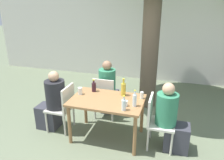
{
  "coord_description": "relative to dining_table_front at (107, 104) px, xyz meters",
  "views": [
    {
      "loc": [
        1.06,
        -3.25,
        2.41
      ],
      "look_at": [
        0.0,
        0.3,
        1.02
      ],
      "focal_mm": 35.0,
      "sensor_mm": 36.0,
      "label": 1
    }
  ],
  "objects": [
    {
      "name": "ground_plane",
      "position": [
        0.0,
        0.0,
        -0.67
      ],
      "size": [
        30.0,
        30.0,
        0.0
      ],
      "primitive_type": "plane",
      "color": "#667056"
    },
    {
      "name": "cafe_building_wall",
      "position": [
        0.0,
        3.34,
        0.73
      ],
      "size": [
        10.0,
        0.08,
        2.8
      ],
      "color": "beige",
      "rests_on": "ground_plane"
    },
    {
      "name": "dining_table_front",
      "position": [
        0.0,
        0.0,
        0.0
      ],
      "size": [
        1.26,
        0.82,
        0.77
      ],
      "color": "#996B42",
      "rests_on": "ground_plane"
    },
    {
      "name": "patio_chair_0",
      "position": [
        -0.86,
        0.0,
        -0.15
      ],
      "size": [
        0.44,
        0.44,
        0.91
      ],
      "rotation": [
        0.0,
        0.0,
        -1.57
      ],
      "color": "beige",
      "rests_on": "ground_plane"
    },
    {
      "name": "patio_chair_1",
      "position": [
        0.86,
        0.0,
        -0.15
      ],
      "size": [
        0.44,
        0.44,
        0.91
      ],
      "rotation": [
        0.0,
        0.0,
        1.57
      ],
      "color": "beige",
      "rests_on": "ground_plane"
    },
    {
      "name": "patio_chair_2",
      "position": [
        -0.25,
        0.64,
        -0.15
      ],
      "size": [
        0.44,
        0.44,
        0.91
      ],
      "rotation": [
        0.0,
        0.0,
        3.14
      ],
      "color": "beige",
      "rests_on": "ground_plane"
    },
    {
      "name": "person_seated_0",
      "position": [
        -1.1,
        -0.0,
        -0.14
      ],
      "size": [
        0.58,
        0.37,
        1.18
      ],
      "rotation": [
        0.0,
        0.0,
        -1.57
      ],
      "color": "#383842",
      "rests_on": "ground_plane"
    },
    {
      "name": "person_seated_1",
      "position": [
        1.1,
        -0.0,
        -0.14
      ],
      "size": [
        0.57,
        0.35,
        1.18
      ],
      "rotation": [
        0.0,
        0.0,
        1.57
      ],
      "color": "#383842",
      "rests_on": "ground_plane"
    },
    {
      "name": "person_seated_2",
      "position": [
        -0.25,
        0.88,
        -0.12
      ],
      "size": [
        0.35,
        0.58,
        1.23
      ],
      "rotation": [
        0.0,
        0.0,
        3.14
      ],
      "color": "#383842",
      "rests_on": "ground_plane"
    },
    {
      "name": "water_bottle_0",
      "position": [
        0.37,
        -0.29,
        0.19
      ],
      "size": [
        0.07,
        0.07,
        0.25
      ],
      "color": "silver",
      "rests_on": "dining_table_front"
    },
    {
      "name": "oil_cruet_1",
      "position": [
        0.23,
        0.24,
        0.22
      ],
      "size": [
        0.08,
        0.08,
        0.32
      ],
      "color": "gold",
      "rests_on": "dining_table_front"
    },
    {
      "name": "wine_bottle_2",
      "position": [
        -0.34,
        0.26,
        0.19
      ],
      "size": [
        0.08,
        0.08,
        0.23
      ],
      "color": "#331923",
      "rests_on": "dining_table_front"
    },
    {
      "name": "water_bottle_3",
      "position": [
        0.5,
        -0.11,
        0.21
      ],
      "size": [
        0.07,
        0.07,
        0.28
      ],
      "color": "silver",
      "rests_on": "dining_table_front"
    },
    {
      "name": "drinking_glass_0",
      "position": [
        0.57,
        0.2,
        0.16
      ],
      "size": [
        0.06,
        0.06,
        0.12
      ],
      "color": "silver",
      "rests_on": "dining_table_front"
    },
    {
      "name": "drinking_glass_1",
      "position": [
        -0.53,
        0.07,
        0.16
      ],
      "size": [
        0.08,
        0.08,
        0.13
      ],
      "color": "silver",
      "rests_on": "dining_table_front"
    },
    {
      "name": "drinking_glass_2",
      "position": [
        0.36,
        -0.15,
        0.14
      ],
      "size": [
        0.07,
        0.07,
        0.09
      ],
      "color": "white",
      "rests_on": "dining_table_front"
    }
  ]
}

